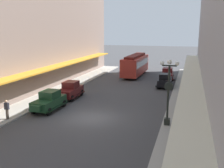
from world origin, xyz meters
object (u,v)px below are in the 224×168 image
object	(u,v)px
pedestrian_2	(183,110)
parked_car_2	(165,80)
parked_car_1	(49,100)
lamp_post_with_clock	(168,90)
fire_hydrant	(67,88)
pedestrian_0	(7,109)
parked_car_0	(167,74)
parked_car_3	(70,90)
pedestrian_1	(185,75)
streetcar	(135,64)

from	to	relation	value
pedestrian_2	parked_car_2	bearing A→B (deg)	102.06
parked_car_1	lamp_post_with_clock	size ratio (longest dim) A/B	0.83
fire_hydrant	pedestrian_0	size ratio (longest dim) A/B	0.50
parked_car_0	parked_car_3	distance (m)	16.59
parked_car_3	pedestrian_1	world-z (taller)	parked_car_3
parked_car_0	parked_car_2	xyz separation A→B (m)	(0.14, -4.97, 0.00)
parked_car_1	pedestrian_1	size ratio (longest dim) A/B	2.56
parked_car_0	pedestrian_0	distance (m)	24.61
pedestrian_1	parked_car_3	bearing A→B (deg)	-133.35
parked_car_0	parked_car_3	world-z (taller)	same
pedestrian_2	parked_car_1	bearing A→B (deg)	-178.28
parked_car_2	parked_car_3	bearing A→B (deg)	-137.68
fire_hydrant	pedestrian_2	bearing A→B (deg)	-25.10
parked_car_0	pedestrian_0	world-z (taller)	parked_car_0
parked_car_1	lamp_post_with_clock	bearing A→B (deg)	-5.42
lamp_post_with_clock	pedestrian_0	world-z (taller)	lamp_post_with_clock
fire_hydrant	parked_car_2	bearing A→B (deg)	29.91
parked_car_2	pedestrian_0	distance (m)	20.38
parked_car_1	pedestrian_1	bearing A→B (deg)	55.39
pedestrian_1	pedestrian_2	size ratio (longest dim) A/B	1.02
parked_car_1	parked_car_2	size ratio (longest dim) A/B	0.99
parked_car_0	parked_car_1	distance (m)	20.51
parked_car_0	fire_hydrant	distance (m)	15.83
parked_car_2	pedestrian_0	xyz separation A→B (m)	(-11.32, -16.95, 0.05)
streetcar	parked_car_1	bearing A→B (deg)	-100.82
pedestrian_2	parked_car_3	bearing A→B (deg)	161.04
fire_hydrant	pedestrian_1	distance (m)	17.13
streetcar	pedestrian_2	xyz separation A→B (m)	(8.31, -20.22, -0.91)
pedestrian_0	pedestrian_1	distance (m)	25.08
parked_car_0	pedestrian_1	bearing A→B (deg)	-20.41
parked_car_0	streetcar	distance (m)	5.97
lamp_post_with_clock	pedestrian_0	xyz separation A→B (m)	(-12.93, -2.61, -2.00)
parked_car_1	fire_hydrant	bearing A→B (deg)	103.49
parked_car_0	lamp_post_with_clock	distance (m)	19.50
parked_car_3	streetcar	distance (m)	16.51
parked_car_0	parked_car_3	bearing A→B (deg)	-124.54
parked_car_1	lamp_post_with_clock	xyz separation A→B (m)	(11.10, -1.05, 2.04)
parked_car_0	pedestrian_0	xyz separation A→B (m)	(-11.18, -21.92, 0.05)
lamp_post_with_clock	pedestrian_0	size ratio (longest dim) A/B	3.15
lamp_post_with_clock	pedestrian_1	distance (m)	18.47
parked_car_3	pedestrian_0	bearing A→B (deg)	-102.13
fire_hydrant	streetcar	bearing A→B (deg)	67.84
parked_car_2	pedestrian_1	size ratio (longest dim) A/B	2.58
fire_hydrant	lamp_post_with_clock	bearing A→B (deg)	-31.88
parked_car_2	pedestrian_2	world-z (taller)	parked_car_2
parked_car_0	parked_car_2	distance (m)	4.98
parked_car_3	pedestrian_2	world-z (taller)	parked_car_3
parked_car_0	fire_hydrant	world-z (taller)	parked_car_0
lamp_post_with_clock	streetcar	bearing A→B (deg)	108.33
parked_car_2	streetcar	xyz separation A→B (m)	(-5.56, 7.30, 0.96)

